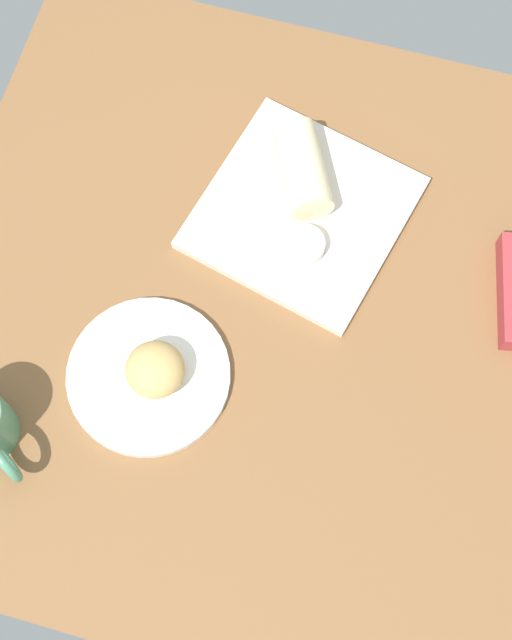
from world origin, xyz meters
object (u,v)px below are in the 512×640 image
Objects in this scene: sauce_cup at (302,245)px; round_plate at (146,375)px; scone_pastry at (153,369)px; breakfast_wrap at (300,168)px; square_plate at (300,212)px.

round_plate is at bearing -123.94° from sauce_cup.
round_plate is 2.79× the size of scone_pastry.
scone_pastry is 0.59× the size of breakfast_wrap.
breakfast_wrap reaches higher than sauce_cup.
square_plate is 6.01cm from breakfast_wrap.
scone_pastry is 1.38× the size of sauce_cup.
scone_pastry is 30.13cm from square_plate.
scone_pastry reaches higher than sauce_cup.
round_plate is at bearing -115.54° from square_plate.
breakfast_wrap reaches higher than scone_pastry.
square_plate is at bearing 66.39° from scone_pastry.
sauce_cup is (1.61, -5.62, 2.06)cm from square_plate.
square_plate is (12.00, 27.44, -3.31)cm from scone_pastry.
round_plate is at bearing -171.95° from scone_pastry.
breakfast_wrap is (10.71, 31.94, 0.46)cm from scone_pastry.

